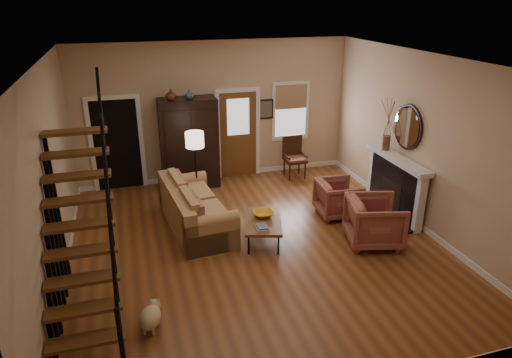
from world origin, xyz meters
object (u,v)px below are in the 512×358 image
object	(u,v)px
sofa	(196,208)
armchair_right	(338,198)
coffee_table	(263,230)
armoire	(189,143)
armchair_left	(375,221)
floor_lamp	(196,170)
side_chair	(295,158)

from	to	relation	value
sofa	armchair_right	world-z (taller)	sofa
sofa	coffee_table	bearing A→B (deg)	-44.06
armoire	armchair_left	distance (m)	4.61
armoire	floor_lamp	world-z (taller)	armoire
armoire	side_chair	bearing A→B (deg)	-4.48
coffee_table	side_chair	world-z (taller)	side_chair
armoire	armchair_left	xyz separation A→B (m)	(2.78, -3.63, -0.62)
coffee_table	sofa	bearing A→B (deg)	141.79
sofa	armchair_left	world-z (taller)	armchair_left
armchair_right	floor_lamp	world-z (taller)	floor_lamp
armchair_left	side_chair	size ratio (longest dim) A/B	0.94
coffee_table	floor_lamp	size ratio (longest dim) A/B	0.67
sofa	side_chair	size ratio (longest dim) A/B	2.24
floor_lamp	sofa	bearing A→B (deg)	-101.00
armoire	armchair_left	size ratio (longest dim) A/B	2.20
armchair_right	floor_lamp	bearing A→B (deg)	69.34
armchair_left	armoire	bearing A→B (deg)	51.76
armoire	floor_lamp	distance (m)	1.21
coffee_table	armchair_left	size ratio (longest dim) A/B	1.17
armchair_left	sofa	bearing A→B (deg)	77.74
floor_lamp	coffee_table	bearing A→B (deg)	-63.09
sofa	floor_lamp	world-z (taller)	floor_lamp
armoire	armchair_right	xyz separation A→B (m)	(2.65, -2.41, -0.67)
armoire	coffee_table	bearing A→B (deg)	-73.77
armoire	floor_lamp	bearing A→B (deg)	-92.15
side_chair	sofa	bearing A→B (deg)	-145.25
coffee_table	floor_lamp	bearing A→B (deg)	116.91
sofa	side_chair	xyz separation A→B (m)	(2.78, 1.93, 0.08)
side_chair	armoire	bearing A→B (deg)	175.52
armchair_left	floor_lamp	bearing A→B (deg)	63.46
armchair_right	side_chair	bearing A→B (deg)	6.41
coffee_table	armchair_right	xyz separation A→B (m)	(1.78, 0.58, 0.16)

